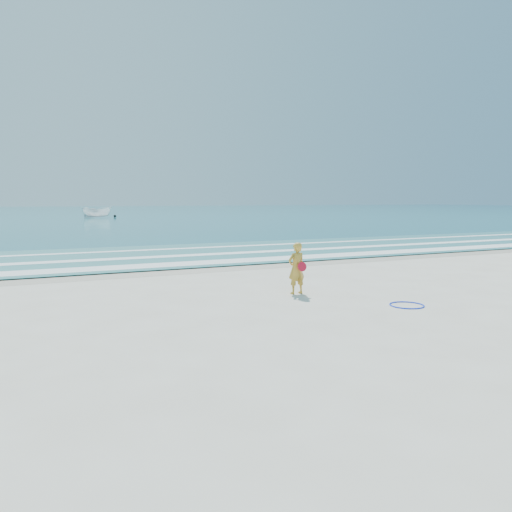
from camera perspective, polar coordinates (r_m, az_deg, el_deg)
name	(u,v)px	position (r m, az deg, el deg)	size (l,w,h in m)	color
ground	(302,322)	(11.03, 5.28, -7.49)	(400.00, 400.00, 0.00)	silver
wet_sand	(181,270)	(19.19, -8.54, -1.56)	(400.00, 2.40, 0.00)	#B2A893
ocean	(48,212)	(114.36, -22.70, 4.64)	(400.00, 190.00, 0.04)	#19727F
shallow	(150,255)	(23.98, -12.02, 0.07)	(400.00, 10.00, 0.01)	#59B7AD
foam_near	(172,264)	(20.42, -9.61, -0.95)	(400.00, 1.40, 0.01)	white
foam_mid	(154,257)	(23.21, -11.56, -0.11)	(400.00, 0.90, 0.01)	white
foam_far	(139,250)	(26.41, -13.28, 0.63)	(400.00, 0.60, 0.01)	white
hoop	(407,305)	(13.15, 16.86, -5.39)	(0.86, 0.86, 0.03)	#0E32FF
boat	(97,212)	(76.07, -17.72, 4.80)	(1.59, 4.23, 1.64)	white
buoy	(115,216)	(76.72, -15.82, 4.41)	(0.40, 0.40, 0.40)	black
woman	(296,268)	(14.10, 4.64, -1.40)	(0.56, 0.42, 1.46)	gold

